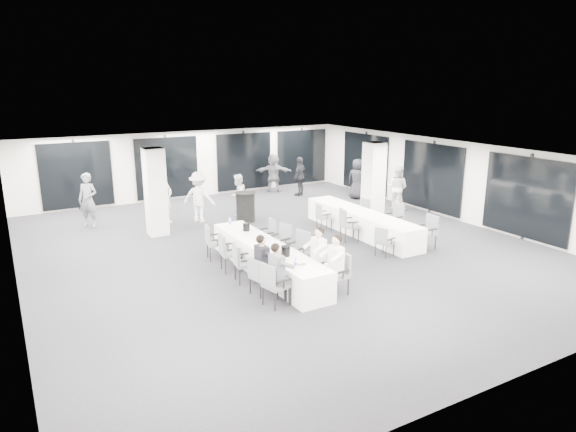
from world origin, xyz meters
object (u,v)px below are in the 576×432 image
cocktail_table (245,207)px  chair_main_left_mid (242,261)px  chair_main_left_second (259,274)px  chair_side_left_far (322,215)px  chair_main_right_mid (299,248)px  chair_main_right_far (268,233)px  standing_guest_e (357,176)px  ice_bucket_near (286,251)px  chair_side_left_near (383,240)px  chair_side_right_far (363,210)px  banquet_table_side (361,223)px  chair_main_right_near (339,271)px  standing_guest_d (300,174)px  chair_side_left_mid (347,223)px  chair_main_left_far (213,240)px  ice_bucket_far (246,227)px  standing_guest_c (199,194)px  standing_guest_h (397,185)px  chair_main_left_fourth (227,250)px  standing_guest_g (88,197)px  chair_side_right_mid (395,218)px  standing_guest_a (165,195)px  standing_guest_f (274,170)px  chair_side_right_near (428,230)px  chair_main_right_second (322,262)px  standing_guest_b (238,192)px  banquet_table_main (267,259)px  chair_main_left_near (273,282)px

cocktail_table → chair_main_left_mid: bearing=-116.0°
chair_main_left_second → chair_side_left_far: bearing=119.2°
cocktail_table → chair_main_right_mid: size_ratio=1.00×
cocktail_table → chair_main_right_far: (-0.83, -3.33, 0.01)m
standing_guest_e → ice_bucket_near: bearing=101.4°
chair_side_left_near → chair_side_right_far: 3.46m
banquet_table_side → chair_main_right_near: size_ratio=5.15×
chair_main_right_far → standing_guest_d: size_ratio=0.50×
chair_main_right_mid → chair_side_left_mid: 2.93m
chair_main_left_far → ice_bucket_far: size_ratio=4.35×
chair_main_right_far → standing_guest_c: size_ratio=0.47×
chair_main_left_far → standing_guest_d: standing_guest_d is taller
standing_guest_e → standing_guest_h: 2.23m
chair_main_left_fourth → chair_side_left_far: (4.25, 2.00, -0.07)m
chair_main_left_far → standing_guest_h: (8.34, 1.95, 0.40)m
chair_main_right_mid → standing_guest_g: size_ratio=0.50×
chair_side_right_mid → ice_bucket_near: (-5.09, -1.92, 0.29)m
standing_guest_a → standing_guest_g: 2.54m
chair_main_left_mid → ice_bucket_near: ice_bucket_near is taller
chair_main_left_mid → standing_guest_f: standing_guest_f is taller
standing_guest_d → standing_guest_e: bearing=103.2°
chair_side_right_near → banquet_table_side: bearing=23.4°
chair_main_right_second → chair_side_left_mid: bearing=-39.0°
chair_main_left_fourth → chair_side_left_near: 4.40m
standing_guest_e → chair_side_left_mid: bearing=108.4°
chair_side_right_far → standing_guest_f: standing_guest_f is taller
ice_bucket_far → chair_side_right_near: bearing=-21.5°
standing_guest_c → ice_bucket_near: 6.60m
chair_main_left_mid → chair_side_right_mid: (5.91, 1.20, 0.04)m
standing_guest_f → standing_guest_g: size_ratio=0.94×
standing_guest_a → chair_main_left_second: bearing=-125.3°
chair_main_left_fourth → standing_guest_b: standing_guest_b is taller
chair_side_left_near → chair_main_left_far: bearing=-130.6°
banquet_table_main → chair_side_right_mid: size_ratio=4.86×
chair_main_right_far → ice_bucket_far: (-0.74, -0.11, 0.32)m
chair_main_left_second → chair_side_left_far: chair_main_left_second is taller
banquet_table_side → ice_bucket_far: 4.18m
banquet_table_side → standing_guest_f: size_ratio=2.55×
cocktail_table → standing_guest_f: (3.22, 3.94, 0.45)m
chair_main_right_second → ice_bucket_far: bearing=21.9°
chair_side_right_near → standing_guest_g: bearing=50.2°
standing_guest_c → standing_guest_d: size_ratio=1.05×
chair_side_left_far → chair_side_right_mid: size_ratio=0.86×
standing_guest_b → chair_main_right_second: bearing=44.8°
chair_main_left_fourth → chair_main_right_mid: bearing=71.0°
chair_main_left_near → chair_main_left_mid: 1.64m
cocktail_table → ice_bucket_far: size_ratio=4.62×
chair_main_left_near → chair_main_left_second: 0.72m
chair_side_left_far → ice_bucket_near: ice_bucket_near is taller
standing_guest_b → standing_guest_e: standing_guest_e is taller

